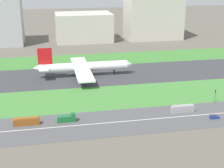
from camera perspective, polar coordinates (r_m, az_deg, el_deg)
The scene contains 15 objects.
ground_plane at distance 225.81m, azimuth 0.01°, elevation 1.62°, with size 800.00×800.00×0.00m, color #5B564C.
runway at distance 225.80m, azimuth 0.01°, elevation 1.63°, with size 280.00×46.00×0.10m, color #38383D.
grass_median_north at distance 264.59m, azimuth -1.72°, elevation 4.22°, with size 280.00×36.00×0.10m, color #3D7A33.
grass_median_south at distance 187.94m, azimuth 2.44°, elevation -2.01°, with size 280.00×36.00×0.10m, color #427F38.
highway at distance 159.48m, azimuth 5.14°, elevation -6.04°, with size 280.00×28.00×0.10m, color #4C4C4F.
highway_centerline at distance 159.46m, azimuth 5.14°, elevation -6.02°, with size 266.00×0.50×0.01m, color silver.
airliner at distance 221.19m, azimuth -5.04°, elevation 2.86°, with size 65.00×56.00×19.70m.
bus_0 at distance 158.03m, azimuth -14.20°, elevation -6.11°, with size 11.60×2.50×3.50m.
truck_0 at distance 157.88m, azimuth -7.59°, elevation -5.75°, with size 8.40×2.50×4.00m.
car_0 at distance 166.98m, azimuth 16.79°, elevation -5.30°, with size 4.40×1.80×2.00m.
bus_1 at distance 170.06m, azimuth 11.80°, elevation -4.09°, with size 11.60×2.50×3.50m.
traffic_light at distance 184.67m, azimuth 16.97°, elevation -1.84°, with size 0.36×0.50×7.20m.
hangar_building at distance 331.94m, azimuth -4.79°, elevation 9.52°, with size 52.90×35.04×26.62m, color beige.
office_tower at distance 344.94m, azimuth 6.94°, elevation 11.73°, with size 53.53×33.98×49.65m, color beige.
fuel_tank_west at distance 377.41m, azimuth -5.10°, elevation 9.69°, with size 17.84×17.84×14.21m, color silver.
Camera 1 is at (-41.90, -211.50, 67.10)m, focal length 54.34 mm.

